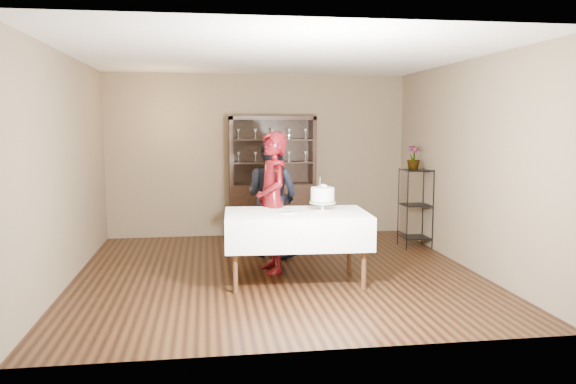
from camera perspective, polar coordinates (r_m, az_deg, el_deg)
name	(u,v)px	position (r m, az deg, el deg)	size (l,w,h in m)	color
floor	(277,272)	(7.20, -1.10, -8.18)	(5.00, 5.00, 0.00)	black
ceiling	(277,56)	(7.00, -1.15, 13.69)	(5.00, 5.00, 0.00)	white
back_wall	(258,155)	(9.45, -3.03, 3.73)	(5.00, 0.02, 2.70)	#706048
wall_left	(67,169)	(7.11, -21.57, 2.20)	(0.02, 5.00, 2.70)	#706048
wall_right	(467,164)	(7.69, 17.70, 2.68)	(0.02, 5.00, 2.70)	#706048
china_hutch	(272,198)	(9.29, -1.63, -0.57)	(1.40, 0.48, 2.00)	black
plant_etagere	(415,205)	(8.77, 12.82, -1.27)	(0.42, 0.42, 1.20)	black
cake_table	(296,229)	(6.66, 0.85, -3.74)	(1.72, 1.11, 0.84)	white
woman	(273,202)	(7.08, -1.58, -1.06)	(0.65, 0.43, 1.78)	#370510
man	(272,197)	(7.94, -1.64, -0.49)	(0.83, 0.64, 1.70)	black
cake	(323,196)	(6.76, 3.53, -0.40)	(0.32, 0.32, 0.44)	silver
plate_near	(287,212)	(6.58, -0.06, -2.07)	(0.22, 0.22, 0.01)	silver
plate_far	(286,209)	(6.80, -0.24, -1.77)	(0.17, 0.17, 0.01)	silver
potted_plant	(413,158)	(8.69, 12.63, 3.41)	(0.20, 0.20, 0.36)	#4B7136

